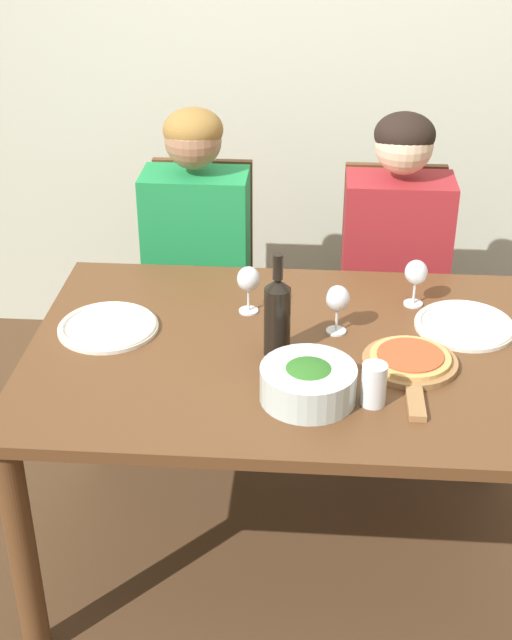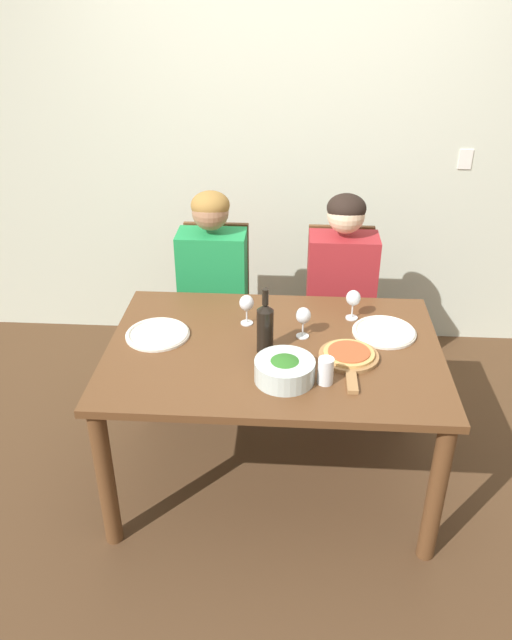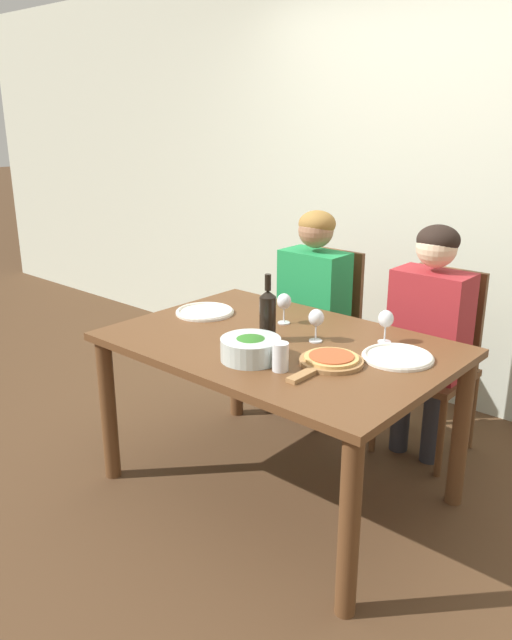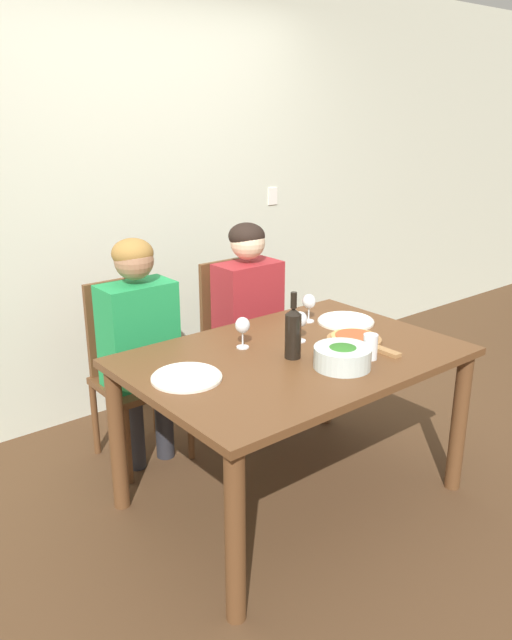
{
  "view_description": "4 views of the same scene",
  "coord_description": "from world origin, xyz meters",
  "px_view_note": "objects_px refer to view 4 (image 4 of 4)",
  "views": [
    {
      "loc": [
        0.06,
        -2.19,
        2.07
      ],
      "look_at": [
        -0.11,
        0.08,
        0.81
      ],
      "focal_mm": 50.0,
      "sensor_mm": 36.0,
      "label": 1
    },
    {
      "loc": [
        0.07,
        -2.39,
        2.25
      ],
      "look_at": [
        -0.08,
        0.04,
        0.88
      ],
      "focal_mm": 35.0,
      "sensor_mm": 36.0,
      "label": 2
    },
    {
      "loc": [
        1.66,
        -2.05,
        1.73
      ],
      "look_at": [
        -0.14,
        0.0,
        0.83
      ],
      "focal_mm": 35.0,
      "sensor_mm": 36.0,
      "label": 3
    },
    {
      "loc": [
        -1.82,
        -1.97,
        1.82
      ],
      "look_at": [
        -0.1,
        0.16,
        0.91
      ],
      "focal_mm": 35.0,
      "sensor_mm": 36.0,
      "label": 4
    }
  ],
  "objects_px": {
    "wine_glass_centre": "(300,321)",
    "water_tumbler": "(370,347)",
    "person_woman": "(140,332)",
    "wine_bottle": "(293,332)",
    "chair_right": "(238,336)",
    "dinner_plate_right": "(346,321)",
    "person_man": "(250,306)",
    "chair_left": "(132,365)",
    "wine_glass_left": "(243,327)",
    "broccoli_bowl": "(342,357)",
    "dinner_plate_left": "(187,377)",
    "wine_glass_right": "(309,303)",
    "pizza_on_board": "(356,339)"
  },
  "relations": [
    {
      "from": "chair_left",
      "to": "dinner_plate_right",
      "type": "height_order",
      "value": "chair_left"
    },
    {
      "from": "chair_right",
      "to": "person_man",
      "type": "xyz_separation_m",
      "value": [
        -0.0,
        -0.12,
        0.22
      ]
    },
    {
      "from": "dinner_plate_left",
      "to": "pizza_on_board",
      "type": "relative_size",
      "value": 0.74
    },
    {
      "from": "wine_bottle",
      "to": "dinner_plate_left",
      "type": "height_order",
      "value": "wine_bottle"
    },
    {
      "from": "chair_left",
      "to": "wine_glass_left",
      "type": "height_order",
      "value": "chair_left"
    },
    {
      "from": "wine_glass_left",
      "to": "person_man",
      "type": "bearing_deg",
      "value": 48.94
    },
    {
      "from": "dinner_plate_right",
      "to": "wine_glass_right",
      "type": "height_order",
      "value": "wine_glass_right"
    },
    {
      "from": "person_woman",
      "to": "dinner_plate_right",
      "type": "distance_m",
      "value": 1.08
    },
    {
      "from": "wine_bottle",
      "to": "wine_glass_right",
      "type": "height_order",
      "value": "wine_bottle"
    },
    {
      "from": "wine_bottle",
      "to": "water_tumbler",
      "type": "xyz_separation_m",
      "value": [
        0.26,
        -0.23,
        -0.07
      ]
    },
    {
      "from": "broccoli_bowl",
      "to": "pizza_on_board",
      "type": "relative_size",
      "value": 0.62
    },
    {
      "from": "chair_left",
      "to": "pizza_on_board",
      "type": "height_order",
      "value": "chair_left"
    },
    {
      "from": "person_woman",
      "to": "wine_bottle",
      "type": "bearing_deg",
      "value": -67.11
    },
    {
      "from": "dinner_plate_right",
      "to": "wine_glass_right",
      "type": "bearing_deg",
      "value": 136.13
    },
    {
      "from": "dinner_plate_right",
      "to": "water_tumbler",
      "type": "xyz_separation_m",
      "value": [
        -0.29,
        -0.42,
        0.05
      ]
    },
    {
      "from": "person_woman",
      "to": "wine_glass_centre",
      "type": "relative_size",
      "value": 8.13
    },
    {
      "from": "person_woman",
      "to": "chair_right",
      "type": "bearing_deg",
      "value": 9.09
    },
    {
      "from": "chair_left",
      "to": "water_tumbler",
      "type": "distance_m",
      "value": 1.33
    },
    {
      "from": "chair_left",
      "to": "wine_glass_centre",
      "type": "bearing_deg",
      "value": -57.08
    },
    {
      "from": "dinner_plate_left",
      "to": "wine_glass_right",
      "type": "relative_size",
      "value": 1.97
    },
    {
      "from": "chair_right",
      "to": "broccoli_bowl",
      "type": "height_order",
      "value": "chair_right"
    },
    {
      "from": "chair_right",
      "to": "dinner_plate_left",
      "type": "distance_m",
      "value": 1.24
    },
    {
      "from": "pizza_on_board",
      "to": "water_tumbler",
      "type": "height_order",
      "value": "water_tumbler"
    },
    {
      "from": "wine_bottle",
      "to": "pizza_on_board",
      "type": "relative_size",
      "value": 0.76
    },
    {
      "from": "person_man",
      "to": "wine_glass_left",
      "type": "distance_m",
      "value": 0.75
    },
    {
      "from": "dinner_plate_left",
      "to": "wine_glass_centre",
      "type": "relative_size",
      "value": 1.97
    },
    {
      "from": "dinner_plate_right",
      "to": "dinner_plate_left",
      "type": "bearing_deg",
      "value": -175.19
    },
    {
      "from": "wine_glass_centre",
      "to": "water_tumbler",
      "type": "height_order",
      "value": "wine_glass_centre"
    },
    {
      "from": "broccoli_bowl",
      "to": "person_woman",
      "type": "bearing_deg",
      "value": 112.9
    },
    {
      "from": "wine_bottle",
      "to": "broccoli_bowl",
      "type": "xyz_separation_m",
      "value": [
        0.09,
        -0.22,
        -0.08
      ]
    },
    {
      "from": "wine_glass_right",
      "to": "wine_glass_centre",
      "type": "distance_m",
      "value": 0.31
    },
    {
      "from": "broccoli_bowl",
      "to": "dinner_plate_left",
      "type": "bearing_deg",
      "value": 151.97
    },
    {
      "from": "wine_glass_left",
      "to": "water_tumbler",
      "type": "relative_size",
      "value": 1.3
    },
    {
      "from": "person_woman",
      "to": "person_man",
      "type": "xyz_separation_m",
      "value": [
        0.73,
        0.0,
        0.0
      ]
    },
    {
      "from": "chair_left",
      "to": "chair_right",
      "type": "height_order",
      "value": "same"
    },
    {
      "from": "dinner_plate_left",
      "to": "person_woman",
      "type": "bearing_deg",
      "value": 76.58
    },
    {
      "from": "wine_bottle",
      "to": "wine_glass_left",
      "type": "relative_size",
      "value": 2.04
    },
    {
      "from": "wine_bottle",
      "to": "wine_glass_centre",
      "type": "height_order",
      "value": "wine_bottle"
    },
    {
      "from": "person_woman",
      "to": "broccoli_bowl",
      "type": "height_order",
      "value": "person_woman"
    },
    {
      "from": "dinner_plate_right",
      "to": "pizza_on_board",
      "type": "xyz_separation_m",
      "value": [
        -0.18,
        -0.23,
        0.01
      ]
    },
    {
      "from": "wine_glass_right",
      "to": "water_tumbler",
      "type": "distance_m",
      "value": 0.58
    },
    {
      "from": "wine_glass_left",
      "to": "wine_glass_right",
      "type": "bearing_deg",
      "value": 9.35
    },
    {
      "from": "chair_right",
      "to": "dinner_plate_right",
      "type": "bearing_deg",
      "value": -77.45
    },
    {
      "from": "chair_right",
      "to": "person_man",
      "type": "bearing_deg",
      "value": -90.0
    },
    {
      "from": "chair_right",
      "to": "wine_glass_centre",
      "type": "height_order",
      "value": "chair_right"
    },
    {
      "from": "person_man",
      "to": "broccoli_bowl",
      "type": "bearing_deg",
      "value": -106.17
    },
    {
      "from": "wine_glass_left",
      "to": "wine_glass_right",
      "type": "height_order",
      "value": "same"
    },
    {
      "from": "person_woman",
      "to": "wine_glass_right",
      "type": "relative_size",
      "value": 8.13
    },
    {
      "from": "broccoli_bowl",
      "to": "dinner_plate_left",
      "type": "relative_size",
      "value": 0.85
    },
    {
      "from": "wine_glass_right",
      "to": "wine_glass_centre",
      "type": "bearing_deg",
      "value": -141.66
    }
  ]
}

